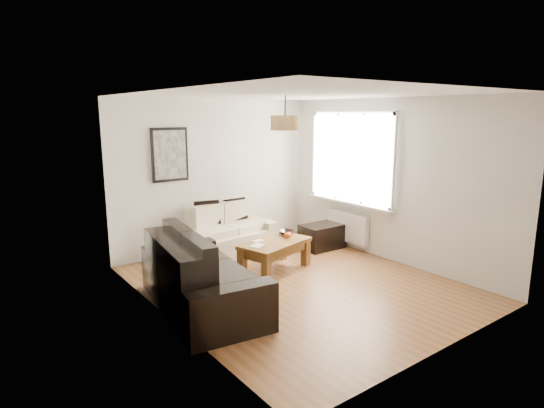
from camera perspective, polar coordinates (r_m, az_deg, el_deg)
floor at (r=6.40m, az=3.26°, el=-10.12°), size 4.50×4.50×0.00m
ceiling at (r=5.96m, az=3.55°, el=13.81°), size 3.80×4.50×0.00m
wall_back at (r=7.88m, az=-7.20°, el=3.70°), size 3.80×0.04×2.60m
wall_front at (r=4.60m, az=21.75°, el=-2.63°), size 3.80×0.04×2.60m
wall_left at (r=5.06m, az=-13.32°, el=-0.88°), size 0.04×4.50×2.60m
wall_right at (r=7.40m, az=14.75°, el=2.91°), size 0.04×4.50×2.60m
window_bay at (r=7.85m, az=10.12°, el=5.79°), size 0.14×1.90×1.60m
radiator at (r=8.04m, az=9.61°, el=-2.91°), size 0.10×0.90×0.52m
poster at (r=7.43m, az=-12.90°, el=6.14°), size 0.62×0.04×0.87m
pendant_shade at (r=6.19m, az=1.69°, el=10.32°), size 0.40×0.40×0.20m
loveseat_cream at (r=7.63m, az=-5.72°, el=-3.45°), size 1.67×1.01×0.80m
sofa_leather at (r=5.59m, az=-8.92°, el=-8.66°), size 1.28×2.18×0.89m
coffee_table at (r=6.85m, az=0.37°, el=-6.61°), size 1.23×0.87×0.46m
ottoman at (r=8.00m, az=6.43°, el=-4.11°), size 0.76×0.50×0.43m
cushion_left at (r=7.59m, az=-8.26°, el=-1.13°), size 0.43×0.22×0.41m
cushion_right at (r=7.87m, az=-4.64°, el=-0.68°), size 0.39×0.14×0.39m
fruit_bowl at (r=7.16m, az=1.90°, el=-3.64°), size 0.32×0.32×0.06m
orange_a at (r=6.96m, az=2.17°, el=-4.02°), size 0.07×0.07×0.07m
orange_b at (r=7.06m, az=2.22°, el=-3.80°), size 0.06×0.06×0.06m
orange_c at (r=6.97m, az=1.92°, el=-4.00°), size 0.12×0.12×0.09m
papers at (r=6.57m, az=-1.87°, el=-5.30°), size 0.26×0.23×0.01m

